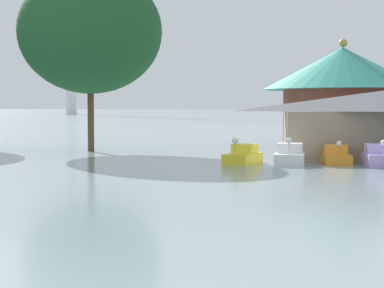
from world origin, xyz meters
TOP-DOWN VIEW (x-y plane):
  - pedal_boat_yellow at (6.38, 27.08)m, footprint 2.33×3.15m
  - pedal_boat_white at (9.05, 26.64)m, footprint 1.84×2.69m
  - pedal_boat_orange at (11.75, 27.70)m, footprint 1.60×2.76m
  - pedal_boat_lavender at (14.01, 26.45)m, footprint 1.76×2.77m
  - green_roof_pavilion at (14.12, 46.32)m, footprint 13.47×13.47m
  - shoreline_tree_mid at (-5.29, 37.33)m, footprint 10.66×10.66m

SIDE VIEW (x-z plane):
  - pedal_boat_orange at x=11.75m, z-range -0.26..1.15m
  - pedal_boat_yellow at x=6.38m, z-range -0.33..1.27m
  - pedal_boat_white at x=9.05m, z-range -0.31..1.31m
  - pedal_boat_lavender at x=14.01m, z-range -0.26..1.28m
  - green_roof_pavilion at x=14.12m, z-range 0.28..9.31m
  - shoreline_tree_mid at x=-5.29m, z-range 2.14..15.64m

